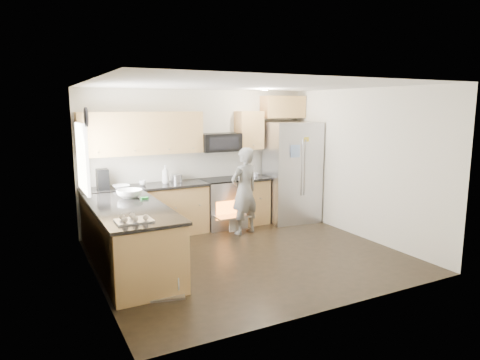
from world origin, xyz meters
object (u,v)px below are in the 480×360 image
stove_range (223,192)px  person (244,191)px  dish_rack (163,288)px  refrigerator (292,172)px

stove_range → person: size_ratio=1.14×
stove_range → person: stove_range is taller
person → dish_rack: person is taller
dish_rack → refrigerator: bearing=33.1°
person → dish_rack: (-2.11, -1.85, -0.70)m
person → stove_range: bearing=-89.2°
stove_range → person: 0.62m
person → dish_rack: bearing=27.4°
refrigerator → dish_rack: 4.12m
stove_range → refrigerator: bearing=-9.7°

